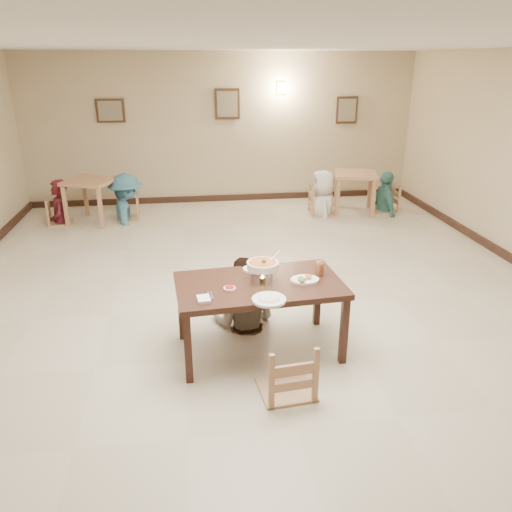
{
  "coord_description": "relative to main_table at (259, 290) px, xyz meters",
  "views": [
    {
      "loc": [
        -0.79,
        -5.46,
        2.84
      ],
      "look_at": [
        -0.05,
        -0.23,
        0.75
      ],
      "focal_mm": 35.0,
      "sensor_mm": 36.0,
      "label": 1
    }
  ],
  "objects": [
    {
      "name": "floor",
      "position": [
        0.13,
        1.0,
        -0.69
      ],
      "size": [
        10.0,
        10.0,
        0.0
      ],
      "primitive_type": "plane",
      "color": "beige",
      "rests_on": "ground"
    },
    {
      "name": "ceiling",
      "position": [
        0.13,
        1.0,
        2.31
      ],
      "size": [
        10.0,
        10.0,
        0.0
      ],
      "primitive_type": "plane",
      "color": "silver",
      "rests_on": "wall_back"
    },
    {
      "name": "wall_back",
      "position": [
        0.13,
        6.0,
        0.81
      ],
      "size": [
        10.0,
        0.0,
        10.0
      ],
      "primitive_type": "plane",
      "rotation": [
        1.57,
        0.0,
        0.0
      ],
      "color": "#C0AC8C",
      "rests_on": "floor"
    },
    {
      "name": "baseboard_back",
      "position": [
        0.13,
        5.97,
        -0.63
      ],
      "size": [
        8.0,
        0.06,
        0.12
      ],
      "primitive_type": "cube",
      "color": "black",
      "rests_on": "floor"
    },
    {
      "name": "picture_a",
      "position": [
        -2.07,
        5.95,
        1.21
      ],
      "size": [
        0.55,
        0.04,
        0.45
      ],
      "color": "#382316",
      "rests_on": "wall_back"
    },
    {
      "name": "picture_b",
      "position": [
        0.23,
        5.95,
        1.31
      ],
      "size": [
        0.5,
        0.04,
        0.6
      ],
      "color": "#382316",
      "rests_on": "wall_back"
    },
    {
      "name": "picture_c",
      "position": [
        2.73,
        5.95,
        1.16
      ],
      "size": [
        0.45,
        0.04,
        0.55
      ],
      "color": "#382316",
      "rests_on": "wall_back"
    },
    {
      "name": "wall_sconce",
      "position": [
        1.33,
        5.96,
        1.61
      ],
      "size": [
        0.16,
        0.05,
        0.22
      ],
      "primitive_type": "cube",
      "color": "#FFD88C",
      "rests_on": "wall_back"
    },
    {
      "name": "main_table",
      "position": [
        0.0,
        0.0,
        0.0
      ],
      "size": [
        1.71,
        1.04,
        0.77
      ],
      "rotation": [
        0.0,
        0.0,
        0.07
      ],
      "color": "#381D14",
      "rests_on": "floor"
    },
    {
      "name": "chair_far",
      "position": [
        -0.1,
        0.7,
        -0.22
      ],
      "size": [
        0.44,
        0.44,
        0.94
      ],
      "rotation": [
        0.0,
        0.0,
        0.02
      ],
      "color": "tan",
      "rests_on": "floor"
    },
    {
      "name": "chair_near",
      "position": [
        0.14,
        -0.72,
        -0.18
      ],
      "size": [
        0.48,
        0.48,
        1.03
      ],
      "rotation": [
        0.0,
        0.0,
        3.24
      ],
      "color": "tan",
      "rests_on": "floor"
    },
    {
      "name": "main_diner",
      "position": [
        -0.09,
        0.59,
        0.12
      ],
      "size": [
        0.95,
        0.84,
        1.62
      ],
      "primitive_type": "imported",
      "rotation": [
        0.0,
        0.0,
        2.8
      ],
      "color": "gray",
      "rests_on": "floor"
    },
    {
      "name": "curry_warmer",
      "position": [
        0.04,
        0.04,
        0.25
      ],
      "size": [
        0.35,
        0.31,
        0.28
      ],
      "color": "silver",
      "rests_on": "main_table"
    },
    {
      "name": "rice_plate_far",
      "position": [
        0.03,
        0.32,
        0.1
      ],
      "size": [
        0.32,
        0.32,
        0.07
      ],
      "color": "white",
      "rests_on": "main_table"
    },
    {
      "name": "rice_plate_near",
      "position": [
        0.03,
        -0.41,
        0.1
      ],
      "size": [
        0.32,
        0.32,
        0.07
      ],
      "color": "white",
      "rests_on": "main_table"
    },
    {
      "name": "fried_plate",
      "position": [
        0.45,
        -0.03,
        0.1
      ],
      "size": [
        0.29,
        0.29,
        0.06
      ],
      "color": "white",
      "rests_on": "main_table"
    },
    {
      "name": "chili_dish",
      "position": [
        -0.31,
        -0.11,
        0.09
      ],
      "size": [
        0.12,
        0.12,
        0.02
      ],
      "color": "white",
      "rests_on": "main_table"
    },
    {
      "name": "napkin_cutlery",
      "position": [
        -0.56,
        -0.31,
        0.1
      ],
      "size": [
        0.15,
        0.24,
        0.03
      ],
      "color": "white",
      "rests_on": "main_table"
    },
    {
      "name": "drink_glass",
      "position": [
        0.64,
        0.1,
        0.16
      ],
      "size": [
        0.08,
        0.08,
        0.16
      ],
      "color": "white",
      "rests_on": "main_table"
    },
    {
      "name": "bg_table_left",
      "position": [
        -2.4,
        4.8,
        -0.02
      ],
      "size": [
        1.04,
        1.04,
        0.81
      ],
      "rotation": [
        0.0,
        0.0,
        -0.36
      ],
      "color": "tan",
      "rests_on": "floor"
    },
    {
      "name": "bg_table_right",
      "position": [
        2.59,
        4.75,
        -0.04
      ],
      "size": [
        0.97,
        0.97,
        0.79
      ],
      "rotation": [
        0.0,
        0.0,
        -0.27
      ],
      "color": "tan",
      "rests_on": "floor"
    },
    {
      "name": "bg_chair_ll",
      "position": [
        -3.01,
        4.8,
        -0.24
      ],
      "size": [
        0.43,
        0.43,
        0.91
      ],
      "rotation": [
        0.0,
        0.0,
        1.72
      ],
      "color": "tan",
      "rests_on": "floor"
    },
    {
      "name": "bg_chair_lr",
      "position": [
        -1.8,
        4.88,
        -0.24
      ],
      "size": [
        0.43,
        0.43,
        0.91
      ],
      "rotation": [
        0.0,
        0.0,
        -1.5
      ],
      "color": "tan",
      "rests_on": "floor"
    },
    {
      "name": "bg_chair_rl",
      "position": [
        1.95,
        4.71,
        -0.17
      ],
      "size": [
        0.5,
        0.5,
        1.06
      ],
      "rotation": [
        0.0,
        0.0,
        1.48
      ],
      "color": "tan",
      "rests_on": "floor"
    },
    {
      "name": "bg_chair_rr",
      "position": [
        3.24,
        4.73,
        -0.2
      ],
      "size": [
        0.46,
        0.46,
        0.98
      ],
      "rotation": [
        0.0,
        0.0,
        -1.63
      ],
      "color": "tan",
      "rests_on": "floor"
    },
    {
      "name": "bg_diner_a",
      "position": [
        -3.01,
        4.8,
        0.13
      ],
      "size": [
        0.48,
        0.65,
        1.64
      ],
      "primitive_type": "imported",
      "rotation": [
        0.0,
        0.0,
        4.87
      ],
      "color": "#501520",
      "rests_on": "floor"
    },
    {
      "name": "bg_diner_b",
      "position": [
        -1.8,
        4.88,
        0.19
      ],
      "size": [
        0.84,
        1.23,
        1.75
      ],
      "primitive_type": "imported",
      "rotation": [
        0.0,
        0.0,
        1.75
      ],
      "color": "teal",
      "rests_on": "floor"
    },
    {
      "name": "bg_diner_c",
      "position": [
        1.95,
        4.71,
        0.18
      ],
      "size": [
        0.62,
        0.89,
        1.74
      ],
      "primitive_type": "imported",
      "rotation": [
        0.0,
        0.0,
        4.64
      ],
      "color": "silver",
      "rests_on": "floor"
    },
    {
      "name": "bg_diner_d",
      "position": [
        3.24,
        4.73,
        0.11
      ],
      "size": [
        0.4,
        0.94,
        1.6
      ],
      "primitive_type": "imported",
      "rotation": [
        0.0,
        0.0,
        1.56
      ],
      "color": "teal",
      "rests_on": "floor"
    }
  ]
}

